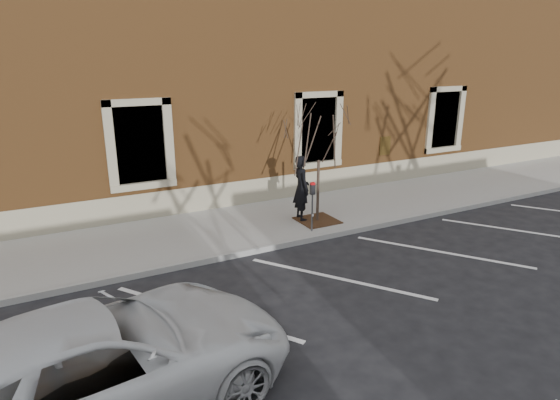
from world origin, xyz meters
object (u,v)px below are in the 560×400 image
parking_meter (312,198)px  white_truck (97,364)px  sapling (319,143)px  man (301,188)px

parking_meter → white_truck: size_ratio=0.25×
sapling → white_truck: size_ratio=0.59×
sapling → white_truck: 8.61m
sapling → man: bearing=137.2°
man → parking_meter: bearing=174.7°
man → sapling: 1.44m
white_truck → parking_meter: bearing=-62.8°
parking_meter → sapling: size_ratio=0.42×
parking_meter → sapling: sapling is taller
parking_meter → white_truck: white_truck is taller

